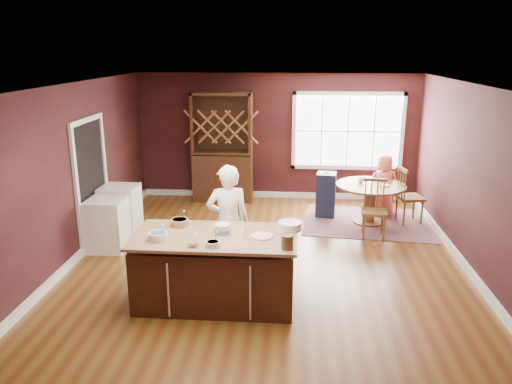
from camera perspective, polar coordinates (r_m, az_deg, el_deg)
room_shell at (r=7.41m, az=1.42°, el=1.67°), size 7.00×7.00×7.00m
window at (r=10.83m, az=10.43°, el=6.85°), size 2.36×0.10×1.66m
doorway at (r=8.73m, az=-18.23°, el=0.89°), size 0.08×1.26×2.13m
kitchen_island at (r=6.55m, az=-4.63°, el=-8.88°), size 2.08×1.09×0.92m
dining_table at (r=9.60m, az=12.92°, el=-0.40°), size 1.29×1.29×0.75m
baker at (r=7.09m, az=-3.23°, el=-3.42°), size 0.68×0.52×1.66m
layer_cake at (r=6.42m, az=-3.86°, el=-4.18°), size 0.29×0.29×0.12m
bowl_blue at (r=6.30m, az=-11.11°, el=-4.98°), size 0.24×0.24×0.09m
bowl_yellow at (r=6.74m, az=-8.72°, el=-3.45°), size 0.24×0.24×0.09m
bowl_pink at (r=6.04m, az=-7.22°, el=-5.93°), size 0.15×0.15×0.05m
bowl_olive at (r=6.00m, az=-4.96°, el=-5.95°), size 0.17×0.17×0.07m
drinking_glass at (r=6.25m, az=-1.40°, el=-4.61°), size 0.07×0.07×0.14m
dinner_plate at (r=6.29m, az=0.71°, el=-5.06°), size 0.28×0.28×0.02m
white_tub at (r=6.53m, az=3.87°, el=-3.87°), size 0.31×0.31×0.11m
stoneware_crock at (r=5.90m, az=3.59°, el=-5.73°), size 0.15×0.15×0.18m
rug at (r=9.76m, az=12.72°, el=-3.37°), size 2.58×2.08×0.01m
chair_east at (r=9.81m, az=17.23°, el=-0.32°), size 0.52×0.54×1.09m
chair_south at (r=8.87m, az=13.37°, el=-1.92°), size 0.47×0.45×1.04m
chair_north at (r=10.40m, az=14.27°, el=0.38°), size 0.53×0.52×0.93m
seated_woman at (r=10.10m, az=14.35°, el=0.78°), size 0.62×0.43×1.22m
high_chair at (r=9.85m, az=7.99°, el=-0.20°), size 0.41×0.41×0.91m
toddler at (r=9.78m, az=8.38°, el=1.83°), size 0.18×0.14×0.26m
table_plate at (r=9.53m, az=14.49°, el=0.76°), size 0.19×0.19×0.01m
table_cup at (r=9.62m, az=11.90°, el=1.32°), size 0.14×0.14×0.09m
hutch at (r=10.70m, az=-3.84°, el=5.12°), size 1.27×0.53×2.32m
washer at (r=8.50m, az=-16.62°, el=-3.60°), size 0.59×0.57×0.86m
dryer at (r=9.06m, az=-15.22°, el=-2.12°), size 0.62×0.60×0.90m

